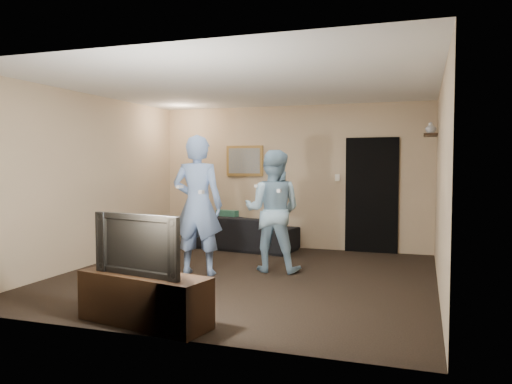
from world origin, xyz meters
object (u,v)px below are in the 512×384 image
(sofa, at_px, (240,232))
(wii_player_right, at_px, (273,211))
(tv_console, at_px, (144,299))
(wii_player_left, at_px, (198,205))
(television, at_px, (144,244))

(sofa, distance_m, wii_player_right, 2.03)
(wii_player_right, bearing_deg, tv_console, -100.26)
(wii_player_left, bearing_deg, tv_console, -78.36)
(television, relative_size, wii_player_right, 0.59)
(sofa, height_order, wii_player_left, wii_player_left)
(sofa, distance_m, wii_player_left, 2.26)
(sofa, relative_size, tv_console, 1.52)
(tv_console, xyz_separation_m, wii_player_right, (0.49, 2.69, 0.62))
(tv_console, height_order, wii_player_left, wii_player_left)
(tv_console, bearing_deg, television, 11.51)
(television, bearing_deg, tv_console, -168.49)
(wii_player_left, bearing_deg, wii_player_right, 30.27)
(wii_player_left, distance_m, wii_player_right, 1.08)
(tv_console, distance_m, television, 0.54)
(wii_player_left, height_order, wii_player_right, wii_player_left)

